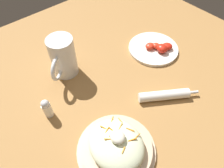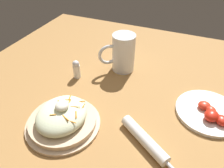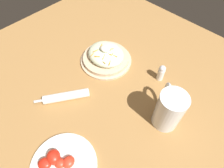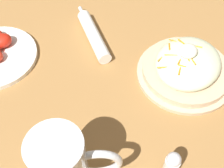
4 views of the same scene
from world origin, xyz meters
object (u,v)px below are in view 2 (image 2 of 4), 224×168
napkin_roll (145,139)px  tomato_plate (209,112)px  salad_plate (62,118)px  salt_shaker (76,69)px  beer_mug (123,54)px

napkin_roll → tomato_plate: bearing=-41.0°
napkin_roll → salad_plate: bearing=97.3°
tomato_plate → salad_plate: bearing=118.0°
napkin_roll → salt_shaker: salt_shaker is taller
salad_plate → tomato_plate: 0.49m
beer_mug → salt_shaker: bearing=130.6°
napkin_roll → salt_shaker: size_ratio=2.43×
tomato_plate → beer_mug: bearing=68.4°
tomato_plate → salt_shaker: salt_shaker is taller
salad_plate → tomato_plate: (0.23, -0.43, -0.02)m
tomato_plate → salt_shaker: 0.52m
salad_plate → beer_mug: 0.38m
napkin_roll → tomato_plate: size_ratio=0.89×
tomato_plate → salt_shaker: bearing=88.4°
beer_mug → napkin_roll: bearing=-149.9°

